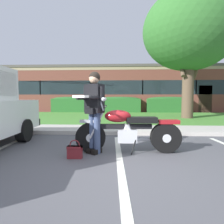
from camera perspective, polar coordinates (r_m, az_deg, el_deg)
ground_plane at (r=3.35m, az=5.31°, el=-16.13°), size 140.00×140.00×0.00m
curb_strip at (r=6.04m, az=4.23°, el=-6.27°), size 60.00×0.20×0.12m
concrete_walk at (r=6.88m, az=4.07°, el=-5.13°), size 60.00×1.50×0.08m
grass_lawn at (r=11.06m, az=3.66°, el=-1.59°), size 60.00×6.95×0.06m
stall_stripe_1 at (r=3.53m, az=2.41°, el=-14.94°), size 0.36×4.40×0.01m
motorcycle at (r=4.08m, az=5.97°, el=-5.28°), size 2.24×0.82×1.26m
rider_person at (r=3.96m, az=-5.51°, el=1.96°), size 0.61×0.67×1.70m
handbag at (r=3.81m, az=-11.10°, el=-11.36°), size 0.28×0.13×0.36m
shade_tree at (r=11.69m, az=22.20°, el=21.45°), size 4.92×4.92×6.80m
hedge_left at (r=15.34m, az=-12.45°, el=2.29°), size 2.76×0.90×1.24m
hedge_center_left at (r=14.79m, az=2.02°, el=2.32°), size 3.33×0.90×1.24m
hedge_center_right at (r=15.22m, az=16.61°, el=2.20°), size 3.35×0.90×1.24m
brick_building at (r=20.47m, az=7.52°, el=6.30°), size 24.13×11.04×3.77m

